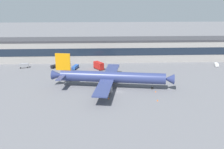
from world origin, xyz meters
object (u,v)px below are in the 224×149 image
at_px(crew_van, 24,65).
at_px(baggage_tug, 54,66).
at_px(belt_loader, 75,67).
at_px(traffic_cone_0, 109,98).
at_px(airliner, 110,77).
at_px(catering_truck, 99,65).
at_px(follow_me_car, 216,65).
at_px(traffic_cone_1, 156,92).
at_px(traffic_cone_2, 158,100).

xyz_separation_m(crew_van, baggage_tug, (17.30, -1.52, -0.37)).
distance_m(belt_loader, traffic_cone_0, 49.76).
bearing_deg(belt_loader, airliner, -60.10).
distance_m(crew_van, catering_truck, 43.49).
distance_m(baggage_tug, belt_loader, 12.66).
relative_size(catering_truck, follow_me_car, 1.58).
bearing_deg(catering_truck, traffic_cone_1, -56.81).
height_order(airliner, belt_loader, airliner).
bearing_deg(airliner, catering_truck, 99.85).
height_order(airliner, traffic_cone_0, airliner).
bearing_deg(catering_truck, follow_me_car, 2.61).
height_order(follow_me_car, traffic_cone_1, follow_me_car).
height_order(crew_van, traffic_cone_1, crew_van).
xyz_separation_m(airliner, traffic_cone_2, (18.22, -16.96, -4.66)).
relative_size(crew_van, traffic_cone_2, 8.85).
bearing_deg(traffic_cone_1, airliner, 160.06).
relative_size(follow_me_car, traffic_cone_0, 8.00).
relative_size(traffic_cone_0, traffic_cone_1, 0.98).
bearing_deg(airliner, belt_loader, 119.90).
xyz_separation_m(airliner, belt_loader, (-18.72, 32.57, -3.82)).
bearing_deg(follow_me_car, crew_van, 178.99).
bearing_deg(traffic_cone_0, traffic_cone_1, 18.56).
distance_m(baggage_tug, traffic_cone_2, 71.38).
distance_m(crew_van, baggage_tug, 17.37).
xyz_separation_m(airliner, baggage_tug, (-31.23, 34.50, -3.89)).
height_order(follow_me_car, traffic_cone_0, follow_me_car).
distance_m(crew_van, traffic_cone_2, 85.23).
height_order(airliner, baggage_tug, airliner).
relative_size(crew_van, follow_me_car, 1.17).
relative_size(airliner, baggage_tug, 13.90).
xyz_separation_m(belt_loader, traffic_cone_0, (17.49, -46.58, -0.86)).
bearing_deg(traffic_cone_2, follow_me_car, 48.14).
bearing_deg(belt_loader, baggage_tug, 171.22).
bearing_deg(baggage_tug, belt_loader, -8.78).
relative_size(airliner, traffic_cone_0, 94.26).
relative_size(belt_loader, traffic_cone_2, 10.71).
bearing_deg(belt_loader, traffic_cone_0, -69.42).
bearing_deg(belt_loader, traffic_cone_1, -46.06).
relative_size(traffic_cone_1, traffic_cone_2, 0.96).
distance_m(crew_van, belt_loader, 30.01).
distance_m(follow_me_car, baggage_tug, 95.15).
bearing_deg(belt_loader, catering_truck, -7.20).
height_order(belt_loader, traffic_cone_0, belt_loader).
height_order(follow_me_car, baggage_tug, same).
bearing_deg(traffic_cone_0, baggage_tug, 121.73).
xyz_separation_m(catering_truck, traffic_cone_2, (23.58, -47.84, -1.98)).
bearing_deg(airliner, crew_van, 143.42).
xyz_separation_m(traffic_cone_0, traffic_cone_2, (19.46, -2.95, 0.02)).
bearing_deg(crew_van, traffic_cone_1, -32.36).
relative_size(crew_van, baggage_tug, 1.39).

